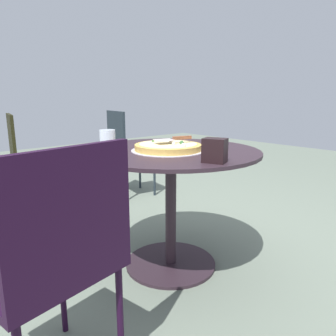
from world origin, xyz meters
The scene contains 9 objects.
ground_plane centered at (0.00, 0.00, 0.00)m, with size 10.00×10.00×0.00m, color slate.
patio_table centered at (0.00, 0.00, 0.51)m, with size 0.98×0.98×0.70m.
pizza_on_tray centered at (-0.03, -0.02, 0.71)m, with size 0.40×0.40×0.06m.
pizza_server centered at (0.00, -0.02, 0.76)m, with size 0.22×0.11×0.02m.
drinking_cup centered at (-0.29, 0.19, 0.75)m, with size 0.08×0.08×0.12m, color silver.
napkin_dispenser centered at (-0.09, -0.39, 0.75)m, with size 0.10×0.07×0.11m, color black.
patio_chair_near centered at (-0.32, 1.38, 0.50)m, with size 0.44×0.44×0.85m.
patio_chair_far centered at (-0.84, -0.38, 0.51)m, with size 0.47×0.47×0.86m.
patio_chair_corner centered at (0.60, 1.31, 0.49)m, with size 0.43×0.43×0.85m.
Camera 1 is at (-1.17, -1.28, 0.98)m, focal length 34.13 mm.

